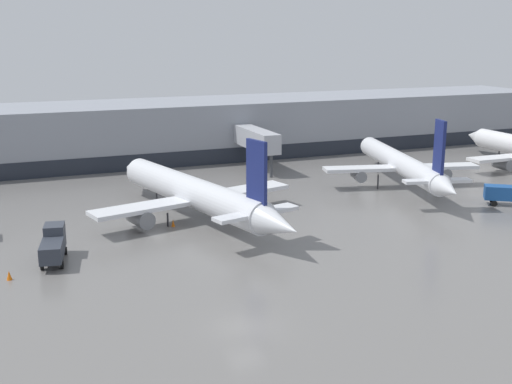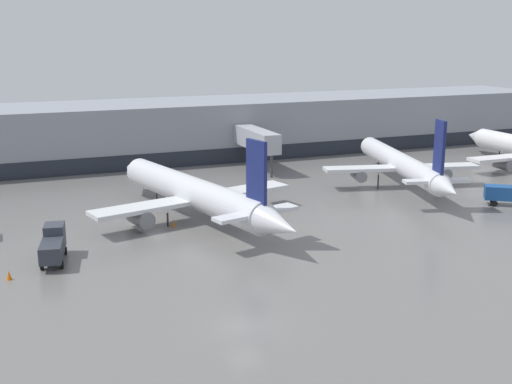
# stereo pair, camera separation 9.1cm
# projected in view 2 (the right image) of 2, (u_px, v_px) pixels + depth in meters

# --- Properties ---
(ground_plane) EXTENTS (320.00, 320.00, 0.00)m
(ground_plane) POSITION_uv_depth(u_px,v_px,m) (245.00, 326.00, 44.06)
(ground_plane) COLOR slate
(terminal_building) EXTENTS (160.00, 28.16, 9.00)m
(terminal_building) POSITION_uv_depth(u_px,v_px,m) (102.00, 134.00, 98.76)
(terminal_building) COLOR gray
(terminal_building) RESTS_ON ground_plane
(parked_jet_1) EXTENTS (23.41, 34.15, 10.15)m
(parked_jet_1) POSITION_uv_depth(u_px,v_px,m) (196.00, 194.00, 68.74)
(parked_jet_1) COLOR silver
(parked_jet_1) RESTS_ON ground_plane
(parked_jet_2) EXTENTS (20.40, 32.55, 10.29)m
(parked_jet_2) POSITION_uv_depth(u_px,v_px,m) (402.00, 164.00, 83.05)
(parked_jet_2) COLOR silver
(parked_jet_2) RESTS_ON ground_plane
(service_truck_0) EXTENTS (2.81, 6.11, 2.92)m
(service_truck_0) POSITION_uv_depth(u_px,v_px,m) (53.00, 244.00, 56.30)
(service_truck_0) COLOR #2D333D
(service_truck_0) RESTS_ON ground_plane
(service_truck_1) EXTENTS (5.55, 4.65, 2.74)m
(service_truck_1) POSITION_uv_depth(u_px,v_px,m) (511.00, 193.00, 74.50)
(service_truck_1) COLOR #19478C
(service_truck_1) RESTS_ON ground_plane
(traffic_cone_0) EXTENTS (0.45, 0.45, 0.79)m
(traffic_cone_0) POSITION_uv_depth(u_px,v_px,m) (9.00, 275.00, 52.27)
(traffic_cone_0) COLOR orange
(traffic_cone_0) RESTS_ON ground_plane
(traffic_cone_3) EXTENTS (0.39, 0.39, 0.76)m
(traffic_cone_3) POSITION_uv_depth(u_px,v_px,m) (173.00, 223.00, 66.73)
(traffic_cone_3) COLOR orange
(traffic_cone_3) RESTS_ON ground_plane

